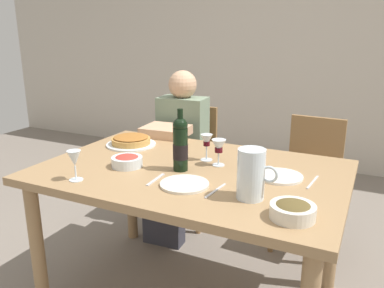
{
  "coord_description": "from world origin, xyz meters",
  "views": [
    {
      "loc": [
        0.81,
        -1.66,
        1.42
      ],
      "look_at": [
        -0.02,
        0.04,
        0.87
      ],
      "focal_mm": 36.5,
      "sensor_mm": 36.0,
      "label": 1
    }
  ],
  "objects_px": {
    "baked_tart": "(131,141)",
    "chair_right": "(311,175)",
    "olive_bowl": "(293,210)",
    "dinner_plate_right_setting": "(184,184)",
    "wine_glass_centre": "(74,160)",
    "dinner_plate_left_setting": "(280,176)",
    "chair_left": "(190,156)",
    "salad_bowl": "(127,161)",
    "wine_glass_left_diner": "(207,142)",
    "water_pitcher": "(251,177)",
    "wine_bottle": "(180,144)",
    "wine_glass_right_diner": "(219,147)",
    "diner_left": "(177,149)",
    "dining_table": "(191,185)"
  },
  "relations": [
    {
      "from": "baked_tart",
      "to": "chair_right",
      "type": "relative_size",
      "value": 0.34
    },
    {
      "from": "olive_bowl",
      "to": "chair_right",
      "type": "height_order",
      "value": "chair_right"
    },
    {
      "from": "dinner_plate_right_setting",
      "to": "chair_right",
      "type": "height_order",
      "value": "chair_right"
    },
    {
      "from": "wine_glass_centre",
      "to": "dinner_plate_left_setting",
      "type": "bearing_deg",
      "value": 27.82
    },
    {
      "from": "olive_bowl",
      "to": "chair_left",
      "type": "xyz_separation_m",
      "value": [
        -1.03,
        1.23,
        -0.3
      ]
    },
    {
      "from": "baked_tart",
      "to": "salad_bowl",
      "type": "distance_m",
      "value": 0.39
    },
    {
      "from": "wine_glass_left_diner",
      "to": "dinner_plate_left_setting",
      "type": "bearing_deg",
      "value": -11.52
    },
    {
      "from": "salad_bowl",
      "to": "dinner_plate_right_setting",
      "type": "relative_size",
      "value": 0.71
    },
    {
      "from": "water_pitcher",
      "to": "dinner_plate_right_setting",
      "type": "xyz_separation_m",
      "value": [
        -0.31,
        0.0,
        -0.09
      ]
    },
    {
      "from": "wine_bottle",
      "to": "wine_glass_right_diner",
      "type": "distance_m",
      "value": 0.21
    },
    {
      "from": "chair_left",
      "to": "chair_right",
      "type": "height_order",
      "value": "same"
    },
    {
      "from": "olive_bowl",
      "to": "chair_left",
      "type": "bearing_deg",
      "value": 129.77
    },
    {
      "from": "wine_bottle",
      "to": "salad_bowl",
      "type": "xyz_separation_m",
      "value": [
        -0.27,
        -0.07,
        -0.1
      ]
    },
    {
      "from": "chair_left",
      "to": "dinner_plate_right_setting",
      "type": "bearing_deg",
      "value": 111.53
    },
    {
      "from": "wine_bottle",
      "to": "chair_right",
      "type": "bearing_deg",
      "value": 62.38
    },
    {
      "from": "diner_left",
      "to": "chair_right",
      "type": "height_order",
      "value": "diner_left"
    },
    {
      "from": "dinner_plate_left_setting",
      "to": "chair_left",
      "type": "xyz_separation_m",
      "value": [
        -0.89,
        0.84,
        -0.27
      ]
    },
    {
      "from": "baked_tart",
      "to": "diner_left",
      "type": "bearing_deg",
      "value": 81.93
    },
    {
      "from": "water_pitcher",
      "to": "dinner_plate_left_setting",
      "type": "distance_m",
      "value": 0.31
    },
    {
      "from": "dining_table",
      "to": "water_pitcher",
      "type": "bearing_deg",
      "value": -30.22
    },
    {
      "from": "salad_bowl",
      "to": "wine_glass_left_diner",
      "type": "bearing_deg",
      "value": 39.67
    },
    {
      "from": "diner_left",
      "to": "dinner_plate_left_setting",
      "type": "bearing_deg",
      "value": 141.81
    },
    {
      "from": "wine_bottle",
      "to": "dinner_plate_right_setting",
      "type": "distance_m",
      "value": 0.24
    },
    {
      "from": "water_pitcher",
      "to": "olive_bowl",
      "type": "bearing_deg",
      "value": -28.72
    },
    {
      "from": "wine_glass_left_diner",
      "to": "dinner_plate_right_setting",
      "type": "xyz_separation_m",
      "value": [
        0.05,
        -0.37,
        -0.1
      ]
    },
    {
      "from": "baked_tart",
      "to": "wine_glass_centre",
      "type": "relative_size",
      "value": 2.08
    },
    {
      "from": "wine_glass_centre",
      "to": "chair_right",
      "type": "xyz_separation_m",
      "value": [
        0.86,
        1.27,
        -0.36
      ]
    },
    {
      "from": "water_pitcher",
      "to": "wine_bottle",
      "type": "bearing_deg",
      "value": 157.09
    },
    {
      "from": "dinner_plate_right_setting",
      "to": "chair_right",
      "type": "distance_m",
      "value": 1.21
    },
    {
      "from": "wine_glass_right_diner",
      "to": "dinner_plate_left_setting",
      "type": "height_order",
      "value": "wine_glass_right_diner"
    },
    {
      "from": "diner_left",
      "to": "salad_bowl",
      "type": "bearing_deg",
      "value": 96.23
    },
    {
      "from": "wine_glass_left_diner",
      "to": "chair_left",
      "type": "relative_size",
      "value": 0.16
    },
    {
      "from": "dining_table",
      "to": "diner_left",
      "type": "height_order",
      "value": "diner_left"
    },
    {
      "from": "dining_table",
      "to": "chair_right",
      "type": "bearing_deg",
      "value": 63.11
    },
    {
      "from": "dinner_plate_right_setting",
      "to": "diner_left",
      "type": "bearing_deg",
      "value": 120.07
    },
    {
      "from": "dining_table",
      "to": "chair_right",
      "type": "relative_size",
      "value": 1.72
    },
    {
      "from": "olive_bowl",
      "to": "diner_left",
      "type": "distance_m",
      "value": 1.43
    },
    {
      "from": "dinner_plate_left_setting",
      "to": "chair_right",
      "type": "distance_m",
      "value": 0.87
    },
    {
      "from": "wine_glass_left_diner",
      "to": "diner_left",
      "type": "relative_size",
      "value": 0.12
    },
    {
      "from": "dinner_plate_left_setting",
      "to": "diner_left",
      "type": "height_order",
      "value": "diner_left"
    },
    {
      "from": "baked_tart",
      "to": "olive_bowl",
      "type": "relative_size",
      "value": 1.76
    },
    {
      "from": "dining_table",
      "to": "olive_bowl",
      "type": "xyz_separation_m",
      "value": [
        0.57,
        -0.33,
        0.13
      ]
    },
    {
      "from": "wine_glass_right_diner",
      "to": "wine_glass_centre",
      "type": "height_order",
      "value": "wine_glass_centre"
    },
    {
      "from": "olive_bowl",
      "to": "dinner_plate_right_setting",
      "type": "xyz_separation_m",
      "value": [
        -0.5,
        0.11,
        -0.03
      ]
    },
    {
      "from": "dinner_plate_left_setting",
      "to": "chair_left",
      "type": "distance_m",
      "value": 1.25
    },
    {
      "from": "diner_left",
      "to": "chair_right",
      "type": "bearing_deg",
      "value": -169.45
    },
    {
      "from": "dinner_plate_left_setting",
      "to": "dinner_plate_right_setting",
      "type": "height_order",
      "value": "same"
    },
    {
      "from": "salad_bowl",
      "to": "dinner_plate_left_setting",
      "type": "height_order",
      "value": "salad_bowl"
    },
    {
      "from": "water_pitcher",
      "to": "olive_bowl",
      "type": "distance_m",
      "value": 0.23
    },
    {
      "from": "water_pitcher",
      "to": "chair_left",
      "type": "height_order",
      "value": "water_pitcher"
    }
  ]
}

